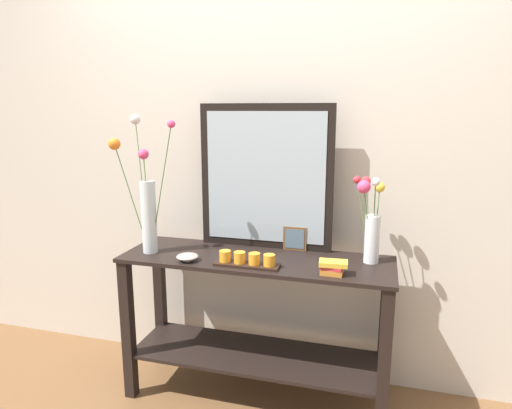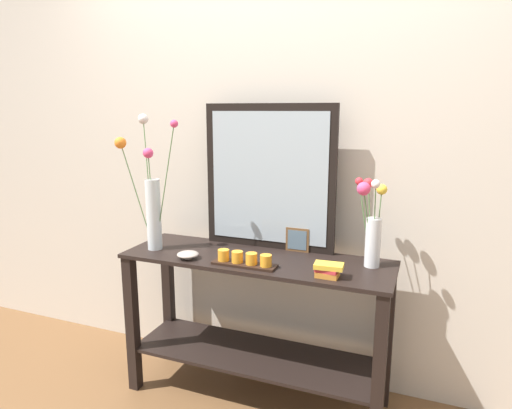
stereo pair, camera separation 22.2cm
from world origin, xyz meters
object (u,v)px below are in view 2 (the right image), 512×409
Objects in this scene: tall_vase_left at (151,199)px; decorative_bowl at (188,254)px; console_table at (256,311)px; candle_tray at (244,260)px; book_stack at (328,270)px; picture_frame_small at (297,240)px; vase_right at (372,225)px; mirror_leaning at (268,177)px.

tall_vase_left is 6.47× the size of decorative_bowl.
tall_vase_left reaches higher than console_table.
candle_tray is 0.41m from book_stack.
book_stack is at bearing -52.80° from picture_frame_small.
candle_tray reaches higher than decorative_bowl.
tall_vase_left is 0.62m from candle_tray.
candle_tray is 0.36m from picture_frame_small.
decorative_bowl is (-0.31, -0.14, 0.32)m from console_table.
picture_frame_small is (0.74, 0.24, -0.21)m from tall_vase_left.
console_table is 0.75m from vase_right.
vase_right reaches higher than decorative_bowl.
mirror_leaning is 2.43× the size of candle_tray.
book_stack is at bearing 0.71° from decorative_bowl.
console_table is at bearing 6.54° from tall_vase_left.
decorative_bowl is at bearing -146.67° from picture_frame_small.
mirror_leaning is 6.96× the size of decorative_bowl.
tall_vase_left is 2.25× the size of candle_tray.
mirror_leaning is at bearing 89.42° from candle_tray.
tall_vase_left is 5.60× the size of picture_frame_small.
picture_frame_small reaches higher than console_table.
vase_right is at bearing -10.43° from mirror_leaning.
console_table is 0.54m from book_stack.
console_table is 0.47m from decorative_bowl.
tall_vase_left is at bearing -162.03° from picture_frame_small.
candle_tray is 0.31m from decorative_bowl.
mirror_leaning reaches higher than vase_right.
mirror_leaning is at bearing 91.43° from console_table.
book_stack is at bearing -125.50° from vase_right.
console_table is 4.35× the size of candle_tray.
vase_right is at bearing 7.58° from tall_vase_left.
picture_frame_small is (0.17, 0.31, 0.04)m from candle_tray.
console_table is at bearing 86.59° from candle_tray.
mirror_leaning reaches higher than candle_tray.
vase_right is at bearing -13.04° from picture_frame_small.
tall_vase_left is 1.01m from book_stack.
vase_right is at bearing 8.64° from console_table.
picture_frame_small reaches higher than decorative_bowl.
console_table is 1.93× the size of tall_vase_left.
candle_tray is at bearing -158.91° from vase_right.
decorative_bowl is (-0.31, -0.01, -0.01)m from candle_tray.
vase_right reaches higher than book_stack.
decorative_bowl is at bearing -165.41° from vase_right.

